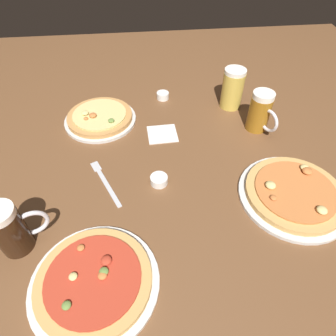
{
  "coord_description": "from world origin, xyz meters",
  "views": [
    {
      "loc": [
        -0.07,
        -0.66,
        0.7
      ],
      "look_at": [
        0.0,
        0.0,
        0.02
      ],
      "focal_mm": 31.07,
      "sensor_mm": 36.0,
      "label": 1
    }
  ],
  "objects": [
    {
      "name": "beer_mug_pale",
      "position": [
        -0.42,
        -0.22,
        0.08
      ],
      "size": [
        0.13,
        0.08,
        0.15
      ],
      "color": "black",
      "rests_on": "ground_plane"
    },
    {
      "name": "napkin_folded",
      "position": [
        -0.0,
        0.2,
        0.0
      ],
      "size": [
        0.11,
        0.11,
        0.01
      ],
      "primitive_type": "cube",
      "rotation": [
        0.0,
        0.0,
        0.04
      ],
      "color": "white",
      "rests_on": "ground_plane"
    },
    {
      "name": "fork_left",
      "position": [
        -0.21,
        -0.02,
        0.0
      ],
      "size": [
        0.11,
        0.21,
        0.01
      ],
      "color": "silver",
      "rests_on": "ground_plane"
    },
    {
      "name": "ramekin_sauce",
      "position": [
        0.03,
        0.44,
        0.01
      ],
      "size": [
        0.05,
        0.05,
        0.03
      ],
      "primitive_type": "cylinder",
      "color": "white",
      "rests_on": "ground_plane"
    },
    {
      "name": "pizza_plate_far",
      "position": [
        -0.24,
        0.31,
        0.02
      ],
      "size": [
        0.28,
        0.28,
        0.05
      ],
      "color": "silver",
      "rests_on": "ground_plane"
    },
    {
      "name": "ground_plane",
      "position": [
        0.0,
        0.0,
        -0.01
      ],
      "size": [
        2.4,
        2.4,
        0.03
      ],
      "primitive_type": "cube",
      "color": "brown"
    },
    {
      "name": "ramekin_butter",
      "position": [
        -0.03,
        -0.04,
        0.01
      ],
      "size": [
        0.06,
        0.06,
        0.03
      ],
      "primitive_type": "cylinder",
      "color": "white",
      "rests_on": "ground_plane"
    },
    {
      "name": "beer_mug_dark",
      "position": [
        0.37,
        0.2,
        0.08
      ],
      "size": [
        0.08,
        0.13,
        0.15
      ],
      "color": "#9E6619",
      "rests_on": "ground_plane"
    },
    {
      "name": "beer_mug_amber",
      "position": [
        0.3,
        0.36,
        0.08
      ],
      "size": [
        0.1,
        0.14,
        0.16
      ],
      "color": "gold",
      "rests_on": "ground_plane"
    },
    {
      "name": "pizza_plate_side",
      "position": [
        -0.22,
        -0.35,
        0.02
      ],
      "size": [
        0.31,
        0.31,
        0.05
      ],
      "color": "silver",
      "rests_on": "ground_plane"
    },
    {
      "name": "pizza_plate_near",
      "position": [
        0.37,
        -0.15,
        0.02
      ],
      "size": [
        0.33,
        0.33,
        0.05
      ],
      "color": "silver",
      "rests_on": "ground_plane"
    }
  ]
}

